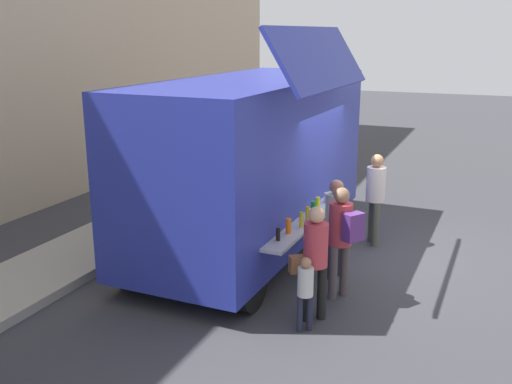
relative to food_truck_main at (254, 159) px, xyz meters
The scene contains 8 objects.
ground_plane 2.61m from the food_truck_main, 76.33° to the right, with size 60.00×60.00×0.00m, color #38383D.
food_truck_main is the anchor object (origin of this frame).
trash_bin 5.03m from the food_truck_main, 28.36° to the left, with size 0.60×0.60×0.91m, color #2F5D37.
customer_front_ordering 2.01m from the food_truck_main, 113.82° to the right, with size 0.51×0.41×1.63m.
customer_mid_with_backpack 2.57m from the food_truck_main, 125.72° to the right, with size 0.49×0.55×1.70m.
customer_rear_waiting 3.04m from the food_truck_main, 140.84° to the right, with size 0.45×0.49×1.63m.
customer_extra_browsing 2.33m from the food_truck_main, 62.87° to the right, with size 0.35×0.35×1.72m.
child_near_queue 3.38m from the food_truck_main, 144.75° to the right, with size 0.21×0.21×1.04m.
Camera 1 is at (-9.79, -2.05, 3.85)m, focal length 40.79 mm.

